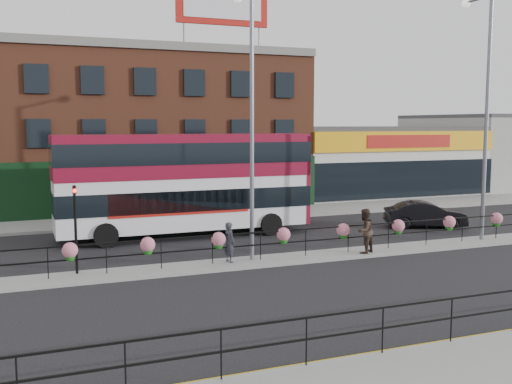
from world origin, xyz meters
name	(u,v)px	position (x,y,z in m)	size (l,w,h in m)	color
ground	(283,261)	(0.00, 0.00, 0.00)	(120.00, 120.00, 0.00)	black
south_pavement	(508,374)	(0.00, -12.00, 0.07)	(60.00, 4.00, 0.15)	gray
north_pavement	(200,217)	(0.00, 12.00, 0.07)	(60.00, 4.00, 0.15)	gray
median	(283,259)	(0.00, 0.00, 0.07)	(60.00, 1.60, 0.15)	gray
yellow_line_inner	(440,342)	(0.00, -9.70, 0.01)	(60.00, 0.10, 0.01)	gold
yellow_line_outer	(445,344)	(0.00, -9.88, 0.01)	(60.00, 0.10, 0.01)	gold
brick_building	(109,130)	(-4.00, 19.96, 5.13)	(25.00, 12.21, 10.30)	brown
supermarket	(363,160)	(16.00, 19.90, 2.65)	(15.00, 12.25, 5.30)	silver
warehouse_east	(504,150)	(30.75, 20.00, 3.15)	(14.50, 12.00, 6.30)	gray
billboard	(222,1)	(2.50, 14.99, 13.18)	(6.00, 0.29, 4.40)	#A31710
median_railing	(283,236)	(0.00, 0.00, 1.05)	(30.04, 0.56, 1.23)	black
south_railing	(383,319)	(-2.00, -10.10, 0.96)	(20.04, 0.05, 1.12)	black
double_decker_bus	(185,174)	(-2.23, 6.77, 3.08)	(12.40, 3.15, 5.02)	silver
car	(425,215)	(10.32, 4.41, 0.70)	(4.49, 3.01, 1.40)	black
pedestrian_a	(229,242)	(-2.29, 0.05, 0.94)	(0.52, 0.66, 1.58)	#2A2A33
pedestrian_b	(364,231)	(3.49, -0.47, 1.09)	(1.14, 1.05, 1.87)	#35271F
lamp_column_west	(249,100)	(-1.31, 0.42, 6.45)	(0.38, 1.86, 10.62)	slate
lamp_column_east	(483,96)	(10.19, 0.35, 6.80)	(0.40, 1.97, 11.23)	slate
traffic_light_median	(75,210)	(-8.00, 0.39, 2.47)	(0.15, 0.28, 3.65)	black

